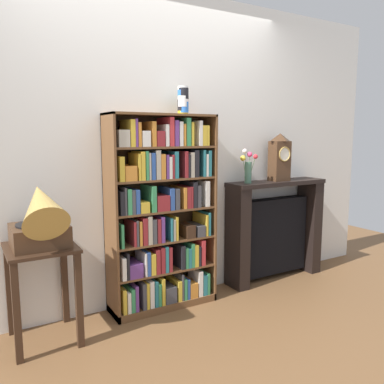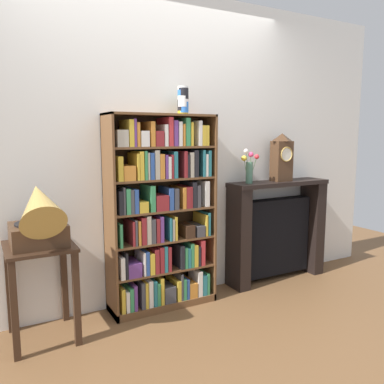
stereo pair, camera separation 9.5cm
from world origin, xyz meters
name	(u,v)px [view 1 (the left image)]	position (x,y,z in m)	size (l,w,h in m)	color
ground_plane	(170,312)	(0.00, 0.00, -0.01)	(7.75, 6.40, 0.02)	brown
wall_back	(167,150)	(0.14, 0.31, 1.30)	(4.75, 0.08, 2.60)	silver
bookshelf	(161,218)	(-0.01, 0.12, 0.76)	(0.89, 0.30, 1.59)	brown
cup_stack	(183,100)	(0.22, 0.15, 1.70)	(0.09, 0.09, 0.23)	yellow
side_table_left	(42,272)	(-0.96, 0.03, 0.49)	(0.45, 0.49, 0.68)	#382316
gramophone	(41,217)	(-0.96, -0.06, 0.90)	(0.36, 0.55, 0.53)	#472D1C
fireplace_mantel	(274,230)	(1.25, 0.16, 0.48)	(1.05, 0.28, 0.98)	black
mantel_clock	(280,157)	(1.27, 0.13, 1.21)	(0.19, 0.14, 0.46)	#472D1C
flower_vase	(248,167)	(0.89, 0.14, 1.13)	(0.15, 0.10, 0.32)	#4C7A60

